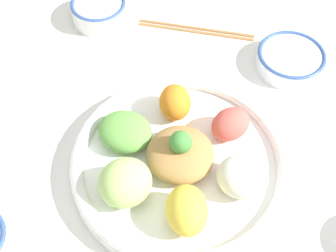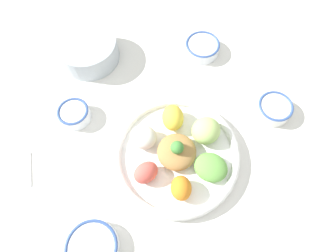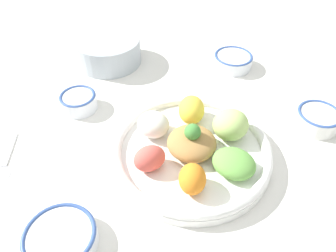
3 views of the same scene
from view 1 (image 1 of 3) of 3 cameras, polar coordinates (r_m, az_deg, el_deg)
ground_plane at (r=0.70m, az=1.37°, el=-6.61°), size 2.40×2.40×0.00m
salad_platter at (r=0.68m, az=1.28°, el=-4.35°), size 0.32×0.32×0.09m
rice_bowl_blue at (r=0.85m, az=14.72°, el=7.92°), size 0.12×0.12×0.03m
sauce_bowl_dark at (r=0.92m, az=-8.41°, el=13.81°), size 0.10×0.10×0.04m
chopsticks_pair_near at (r=0.90m, az=3.43°, el=11.72°), size 0.21×0.11×0.01m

